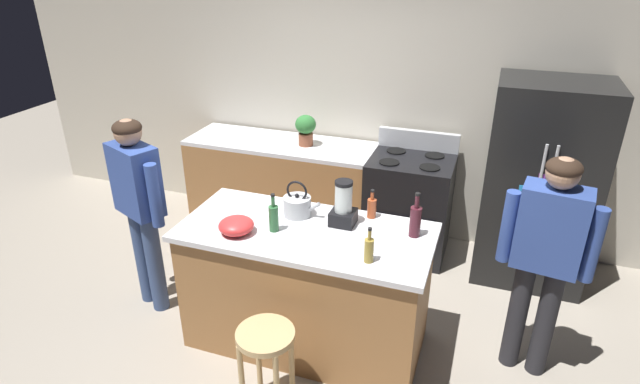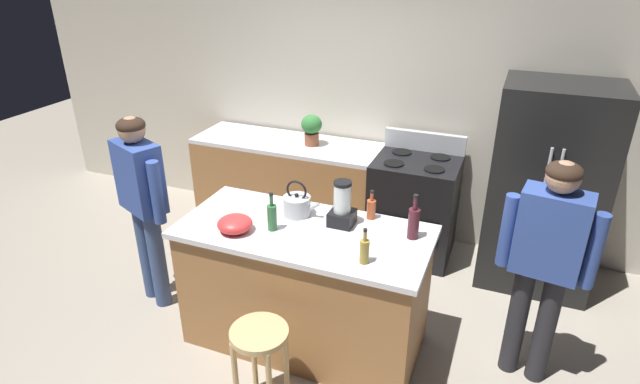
# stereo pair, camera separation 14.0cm
# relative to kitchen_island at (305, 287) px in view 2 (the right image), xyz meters

# --- Properties ---
(ground_plane) EXTENTS (14.00, 14.00, 0.00)m
(ground_plane) POSITION_rel_kitchen_island_xyz_m (0.00, 0.00, -0.48)
(ground_plane) COLOR #9E9384
(back_wall) EXTENTS (8.00, 0.10, 2.70)m
(back_wall) POSITION_rel_kitchen_island_xyz_m (0.00, 1.95, 0.87)
(back_wall) COLOR beige
(back_wall) RESTS_ON ground_plane
(kitchen_island) EXTENTS (1.74, 0.81, 0.96)m
(kitchen_island) POSITION_rel_kitchen_island_xyz_m (0.00, 0.00, 0.00)
(kitchen_island) COLOR #9E6B3D
(kitchen_island) RESTS_ON ground_plane
(back_counter_run) EXTENTS (2.00, 0.64, 0.96)m
(back_counter_run) POSITION_rel_kitchen_island_xyz_m (-0.80, 1.55, -0.00)
(back_counter_run) COLOR #9E6B3D
(back_counter_run) RESTS_ON ground_plane
(refrigerator) EXTENTS (0.90, 0.73, 1.77)m
(refrigerator) POSITION_rel_kitchen_island_xyz_m (1.55, 1.50, 0.40)
(refrigerator) COLOR black
(refrigerator) RESTS_ON ground_plane
(stove_range) EXTENTS (0.76, 0.65, 1.14)m
(stove_range) POSITION_rel_kitchen_island_xyz_m (0.46, 1.52, 0.01)
(stove_range) COLOR black
(stove_range) RESTS_ON ground_plane
(person_by_island_left) EXTENTS (0.58, 0.36, 1.60)m
(person_by_island_left) POSITION_rel_kitchen_island_xyz_m (-1.36, -0.00, 0.49)
(person_by_island_left) COLOR #384C7A
(person_by_island_left) RESTS_ON ground_plane
(person_by_sink_right) EXTENTS (0.60, 0.27, 1.60)m
(person_by_sink_right) POSITION_rel_kitchen_island_xyz_m (1.54, 0.26, 0.49)
(person_by_sink_right) COLOR #26262B
(person_by_sink_right) RESTS_ON ground_plane
(bar_stool) EXTENTS (0.36, 0.36, 0.62)m
(bar_stool) POSITION_rel_kitchen_island_xyz_m (-0.00, -0.69, 0.01)
(bar_stool) COLOR tan
(bar_stool) RESTS_ON ground_plane
(potted_plant) EXTENTS (0.20, 0.20, 0.30)m
(potted_plant) POSITION_rel_kitchen_island_xyz_m (-0.59, 1.55, 0.65)
(potted_plant) COLOR brown
(potted_plant) RESTS_ON back_counter_run
(blender_appliance) EXTENTS (0.17, 0.17, 0.33)m
(blender_appliance) POSITION_rel_kitchen_island_xyz_m (0.22, 0.17, 0.61)
(blender_appliance) COLOR black
(blender_appliance) RESTS_ON kitchen_island
(bottle_cooking_sauce) EXTENTS (0.06, 0.06, 0.22)m
(bottle_cooking_sauce) POSITION_rel_kitchen_island_xyz_m (0.38, 0.32, 0.56)
(bottle_cooking_sauce) COLOR #B24C26
(bottle_cooking_sauce) RESTS_ON kitchen_island
(bottle_wine) EXTENTS (0.08, 0.08, 0.32)m
(bottle_wine) POSITION_rel_kitchen_island_xyz_m (0.72, 0.17, 0.59)
(bottle_wine) COLOR #471923
(bottle_wine) RESTS_ON kitchen_island
(bottle_olive_oil) EXTENTS (0.07, 0.07, 0.28)m
(bottle_olive_oil) POSITION_rel_kitchen_island_xyz_m (-0.20, -0.08, 0.58)
(bottle_olive_oil) COLOR #2D6638
(bottle_olive_oil) RESTS_ON kitchen_island
(bottle_vinegar) EXTENTS (0.06, 0.06, 0.24)m
(bottle_vinegar) POSITION_rel_kitchen_island_xyz_m (0.51, -0.24, 0.56)
(bottle_vinegar) COLOR olive
(bottle_vinegar) RESTS_ON kitchen_island
(mixing_bowl) EXTENTS (0.24, 0.24, 0.11)m
(mixing_bowl) POSITION_rel_kitchen_island_xyz_m (-0.42, -0.19, 0.53)
(mixing_bowl) COLOR red
(mixing_bowl) RESTS_ON kitchen_island
(tea_kettle) EXTENTS (0.28, 0.20, 0.27)m
(tea_kettle) POSITION_rel_kitchen_island_xyz_m (-0.13, 0.18, 0.56)
(tea_kettle) COLOR #B7BABF
(tea_kettle) RESTS_ON kitchen_island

